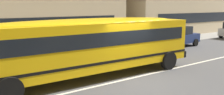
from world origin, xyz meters
TOP-DOWN VIEW (x-y plane):
  - ground_plane at (0.00, 0.00)m, footprint 400.00×400.00m
  - sidewalk_far at (0.00, 7.18)m, footprint 120.00×3.00m
  - lane_centreline at (0.00, 0.00)m, footprint 110.00×0.16m
  - school_bus at (-1.47, 1.32)m, footprint 12.14×3.01m
  - parked_car_dark_blue_past_driveway at (8.94, 4.53)m, footprint 3.97×2.01m

SIDE VIEW (x-z plane):
  - ground_plane at x=0.00m, z-range 0.00..0.00m
  - lane_centreline at x=0.00m, z-range 0.00..0.01m
  - sidewalk_far at x=0.00m, z-range 0.00..0.01m
  - parked_car_dark_blue_past_driveway at x=8.94m, z-range 0.02..1.66m
  - school_bus at x=-1.47m, z-range 0.25..2.96m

